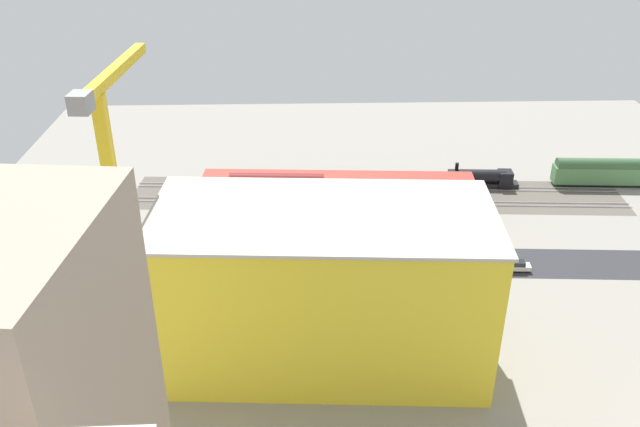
{
  "coord_description": "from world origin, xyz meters",
  "views": [
    {
      "loc": [
        14.63,
        94.37,
        58.09
      ],
      "look_at": [
        11.75,
        0.72,
        7.76
      ],
      "focal_mm": 37.3,
      "sensor_mm": 36.0,
      "label": 1
    }
  ],
  "objects": [
    {
      "name": "ground_plane",
      "position": [
        0.0,
        0.0,
        0.0
      ],
      "size": [
        152.08,
        152.08,
        0.0
      ],
      "primitive_type": "plane",
      "color": "gray",
      "rests_on": "ground"
    },
    {
      "name": "rail_bed",
      "position": [
        0.0,
        -20.92,
        0.0
      ],
      "size": [
        95.73,
        19.98,
        0.01
      ],
      "primitive_type": "cube",
      "rotation": [
        0.0,
        0.0,
        -0.06
      ],
      "color": "#5B544C",
      "rests_on": "ground"
    },
    {
      "name": "street_asphalt",
      "position": [
        0.0,
        3.08,
        0.0
      ],
      "size": [
        95.42,
        14.52,
        0.01
      ],
      "primitive_type": "cube",
      "rotation": [
        0.0,
        0.0,
        -0.06
      ],
      "color": "#2D2D33",
      "rests_on": "ground"
    },
    {
      "name": "track_rails",
      "position": [
        0.0,
        -20.92,
        0.18
      ],
      "size": [
        94.9,
        13.56,
        0.12
      ],
      "color": "#9E9EA8",
      "rests_on": "ground"
    },
    {
      "name": "platform_canopy_near",
      "position": [
        9.76,
        -13.65,
        3.95
      ],
      "size": [
        52.46,
        8.18,
        4.2
      ],
      "color": "#B73328",
      "rests_on": "ground"
    },
    {
      "name": "platform_canopy_far",
      "position": [
        7.67,
        -20.83,
        4.13
      ],
      "size": [
        52.09,
        8.11,
        4.37
      ],
      "color": "#B73328",
      "rests_on": "ground"
    },
    {
      "name": "locomotive",
      "position": [
        -21.54,
        -24.16,
        1.77
      ],
      "size": [
        14.04,
        3.46,
        5.03
      ],
      "color": "black",
      "rests_on": "ground"
    },
    {
      "name": "passenger_coach",
      "position": [
        -45.02,
        -24.16,
        3.01
      ],
      "size": [
        18.86,
        3.99,
        5.74
      ],
      "color": "black",
      "rests_on": "ground"
    },
    {
      "name": "freight_coach_far",
      "position": [
        19.26,
        -17.69,
        3.33
      ],
      "size": [
        18.45,
        4.25,
        6.35
      ],
      "color": "black",
      "rests_on": "ground"
    },
    {
      "name": "parked_car_0",
      "position": [
        -19.29,
        6.34,
        0.75
      ],
      "size": [
        4.7,
        1.99,
        1.7
      ],
      "color": "black",
      "rests_on": "ground"
    },
    {
      "name": "parked_car_1",
      "position": [
        -12.01,
        6.22,
        0.76
      ],
      "size": [
        4.78,
        1.99,
        1.7
      ],
      "color": "black",
      "rests_on": "ground"
    },
    {
      "name": "parked_car_2",
      "position": [
        -5.64,
        6.28,
        0.73
      ],
      "size": [
        4.8,
        1.79,
        1.65
      ],
      "color": "black",
      "rests_on": "ground"
    },
    {
      "name": "parked_car_3",
      "position": [
        0.64,
        6.02,
        0.7
      ],
      "size": [
        4.41,
        2.16,
        1.59
      ],
      "color": "black",
      "rests_on": "ground"
    },
    {
      "name": "parked_car_4",
      "position": [
        8.01,
        6.84,
        0.78
      ],
      "size": [
        4.31,
        1.94,
        1.74
      ],
      "color": "black",
      "rests_on": "ground"
    },
    {
      "name": "construction_building",
      "position": [
        12.15,
        25.6,
        10.38
      ],
      "size": [
        41.71,
        20.98,
        20.76
      ],
      "primitive_type": "cube",
      "rotation": [
        0.0,
        0.0,
        -0.06
      ],
      "color": "yellow",
      "rests_on": "ground"
    },
    {
      "name": "construction_roof_slab",
      "position": [
        12.15,
        25.6,
        20.96
      ],
      "size": [
        42.35,
        21.62,
        0.4
      ],
      "primitive_type": "cube",
      "rotation": [
        0.0,
        0.0,
        -0.06
      ],
      "color": "#B7B2A8",
      "rests_on": "construction_building"
    },
    {
      "name": "tower_crane",
      "position": [
        35.78,
        25.49,
        21.69
      ],
      "size": [
        3.6,
        22.67,
        37.87
      ],
      "color": "gray",
      "rests_on": "ground"
    },
    {
      "name": "box_truck_0",
      "position": [
        -2.89,
        11.76,
        1.59
      ],
      "size": [
        8.7,
        3.84,
        3.22
      ],
      "color": "black",
      "rests_on": "ground"
    },
    {
      "name": "street_tree_0",
      "position": [
        10.22,
        -2.74,
        4.09
      ],
      "size": [
        4.56,
        4.56,
        6.39
      ],
      "color": "brown",
      "rests_on": "ground"
    },
    {
      "name": "street_tree_1",
      "position": [
        -11.38,
        -1.66,
        4.92
      ],
      "size": [
        4.86,
        4.86,
        7.38
      ],
      "color": "brown",
      "rests_on": "ground"
    },
    {
      "name": "street_tree_2",
      "position": [
        -12.08,
        -1.65,
        5.58
      ],
      "size": [
        4.92,
        4.92,
        8.08
      ],
      "color": "brown",
      "rests_on": "ground"
    },
    {
      "name": "street_tree_3",
      "position": [
        -4.05,
        -2.07,
        5.28
      ],
      "size": [
        6.09,
        6.09,
        8.34
      ],
      "color": "brown",
      "rests_on": "ground"
    },
    {
      "name": "street_tree_4",
      "position": [
        3.79,
        -1.91,
        5.6
      ],
      "size": [
        4.66,
        4.66,
        7.95
      ],
      "color": "brown",
      "rests_on": "ground"
    },
    {
      "name": "street_tree_5",
      "position": [
        14.76,
        -2.11,
        4.5
      ],
      "size": [
        4.28,
        4.28,
        6.66
      ],
      "color": "brown",
      "rests_on": "ground"
    },
    {
      "name": "traffic_light",
      "position": [
        -0.66,
        7.82,
        4.59
      ],
      "size": [
        0.5,
        0.36,
        6.98
      ],
      "color": "#333333",
      "rests_on": "ground"
    }
  ]
}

